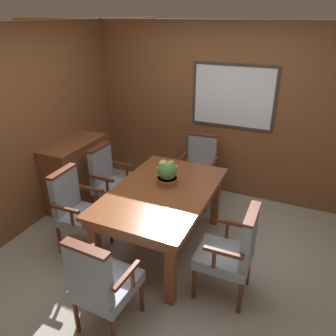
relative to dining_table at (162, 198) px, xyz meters
The scene contains 11 objects.
ground_plane 0.69m from the dining_table, 64.54° to the right, with size 14.00×14.00×0.00m, color #A39E93.
wall_back 1.74m from the dining_table, 87.39° to the left, with size 7.20×0.08×2.45m.
wall_left 1.87m from the dining_table, behind, with size 0.06×7.20×2.45m.
dining_table is the anchor object (origin of this frame).
chair_left_near 0.98m from the dining_table, 156.55° to the right, with size 0.52×0.51×0.98m.
chair_head_near 1.22m from the dining_table, 89.51° to the right, with size 0.51×0.53×0.98m.
chair_head_far 1.23m from the dining_table, 89.51° to the left, with size 0.52×0.53×0.98m.
chair_left_far 1.01m from the dining_table, 158.90° to the left, with size 0.51×0.50×0.98m.
chair_right_near 0.99m from the dining_table, 22.97° to the right, with size 0.51×0.50×0.98m.
potted_plant 0.28m from the dining_table, 92.31° to the left, with size 0.24×0.24×0.30m.
sideboard_cabinet 1.60m from the dining_table, 164.83° to the left, with size 0.46×0.97×0.94m.
Camera 1 is at (1.26, -2.68, 2.53)m, focal length 35.00 mm.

